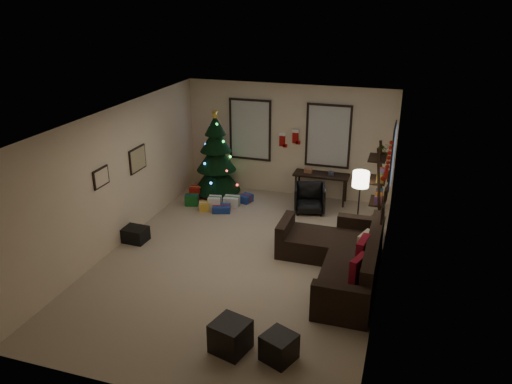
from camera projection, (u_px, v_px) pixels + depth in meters
The scene contains 29 objects.
floor at pixel (241, 260), 9.33m from camera, with size 7.00×7.00×0.00m, color tan.
ceiling at pixel (239, 118), 8.32m from camera, with size 7.00×7.00×0.00m, color white.
wall_back at pixel (288, 141), 11.92m from camera, with size 5.00×5.00×0.00m, color beige.
wall_front at pixel (140, 302), 5.73m from camera, with size 5.00×5.00×0.00m, color beige.
wall_left at pixel (117, 178), 9.52m from camera, with size 7.00×7.00×0.00m, color beige.
wall_right at pixel (385, 210), 8.13m from camera, with size 7.00×7.00×0.00m, color beige.
window_back_left at pixel (250, 130), 12.09m from camera, with size 1.05×0.06×1.50m.
window_back_right at pixel (328, 136), 11.56m from camera, with size 1.05×0.06×1.50m.
window_right_wall at pixel (393, 156), 10.34m from camera, with size 0.06×0.90×1.30m.
christmas_tree at pixel (216, 160), 12.04m from camera, with size 1.16×1.16×2.15m.
presents at pixel (215, 201), 11.66m from camera, with size 1.50×1.01×0.30m.
sofa at pixel (341, 259), 8.78m from camera, with size 1.89×2.74×0.87m.
pillow_red_a at pixel (358, 269), 7.78m from camera, with size 0.11×0.42×0.42m, color maroon.
pillow_red_b at pixel (363, 252), 8.30m from camera, with size 0.13×0.47×0.47m, color maroon.
pillow_cream at pixel (365, 244), 8.59m from camera, with size 0.11×0.40×0.40m, color beige.
ottoman_near at pixel (231, 336), 6.92m from camera, with size 0.47×0.47×0.45m, color black.
ottoman_far at pixel (279, 347), 6.75m from camera, with size 0.41×0.41×0.38m, color black.
desk at pixel (321, 177), 11.70m from camera, with size 1.29×0.46×0.69m.
desk_chair at pixel (309, 198), 11.28m from camera, with size 0.62×0.58×0.64m, color black.
bookshelf at pixel (379, 195), 9.76m from camera, with size 0.30×0.58×1.99m.
potted_plant at pixel (384, 149), 9.74m from camera, with size 0.43×0.37×0.48m, color #4C4C4C.
floor_lamp at pixel (360, 184), 9.52m from camera, with size 0.32×0.32×1.49m.
art_map at pixel (138, 159), 10.15m from camera, with size 0.04×0.60×0.50m.
art_abstract at pixel (101, 177), 8.99m from camera, with size 0.04×0.45×0.35m.
gallery at pixel (385, 199), 7.99m from camera, with size 0.03×1.25×0.54m.
garland at pixel (387, 165), 7.91m from camera, with size 0.08×1.90×0.30m, color #A5140C, non-canonical shape.
stocking_left at pixel (283, 139), 11.94m from camera, with size 0.20×0.05×0.36m.
stocking_right at pixel (296, 136), 11.76m from camera, with size 0.20×0.05×0.36m.
storage_bin at pixel (133, 234), 10.00m from camera, with size 0.58×0.39×0.29m, color black.
Camera 1 is at (2.72, -7.72, 4.66)m, focal length 35.07 mm.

